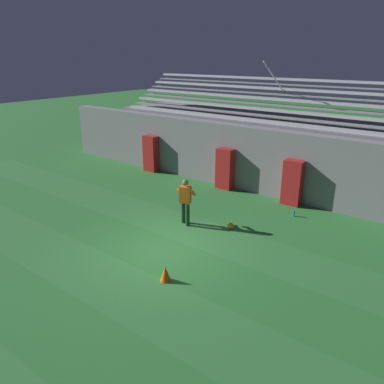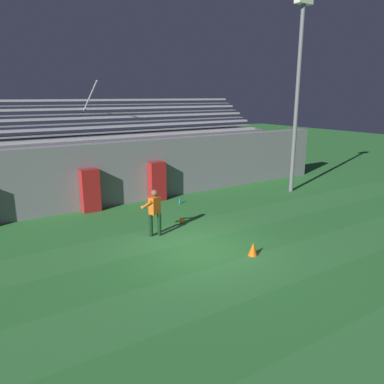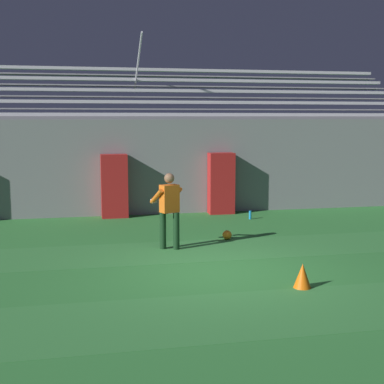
% 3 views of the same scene
% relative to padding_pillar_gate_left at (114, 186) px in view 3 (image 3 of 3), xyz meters
% --- Properties ---
extents(ground_plane, '(80.00, 80.00, 0.00)m').
position_rel_padding_pillar_gate_left_xyz_m(ground_plane, '(1.58, -5.95, -0.91)').
color(ground_plane, '#2D7533').
extents(turf_stripe_mid, '(28.00, 1.92, 0.01)m').
position_rel_padding_pillar_gate_left_xyz_m(turf_stripe_mid, '(1.58, -8.12, -0.91)').
color(turf_stripe_mid, '#337A38').
rests_on(turf_stripe_mid, ground).
extents(turf_stripe_far, '(28.00, 1.92, 0.01)m').
position_rel_padding_pillar_gate_left_xyz_m(turf_stripe_far, '(1.58, -4.29, -0.91)').
color(turf_stripe_far, '#337A38').
rests_on(turf_stripe_far, ground).
extents(back_wall, '(24.00, 0.60, 2.80)m').
position_rel_padding_pillar_gate_left_xyz_m(back_wall, '(1.58, 0.55, 0.49)').
color(back_wall, gray).
rests_on(back_wall, ground).
extents(padding_pillar_gate_left, '(0.75, 0.44, 1.82)m').
position_rel_padding_pillar_gate_left_xyz_m(padding_pillar_gate_left, '(0.00, 0.00, 0.00)').
color(padding_pillar_gate_left, '#B21E1E').
rests_on(padding_pillar_gate_left, ground).
extents(padding_pillar_gate_right, '(0.75, 0.44, 1.82)m').
position_rel_padding_pillar_gate_left_xyz_m(padding_pillar_gate_right, '(3.16, 0.00, 0.00)').
color(padding_pillar_gate_right, '#B21E1E').
rests_on(padding_pillar_gate_right, ground).
extents(bleacher_stand, '(18.00, 4.05, 5.43)m').
position_rel_padding_pillar_gate_left_xyz_m(bleacher_stand, '(1.58, 2.89, 0.59)').
color(bleacher_stand, gray).
rests_on(bleacher_stand, ground).
extents(goalkeeper, '(0.70, 0.66, 1.67)m').
position_rel_padding_pillar_gate_left_xyz_m(goalkeeper, '(0.94, -4.03, 0.04)').
color(goalkeeper, '#143319').
rests_on(goalkeeper, ground).
extents(soccer_ball, '(0.22, 0.22, 0.22)m').
position_rel_padding_pillar_gate_left_xyz_m(soccer_ball, '(2.42, -3.40, -0.80)').
color(soccer_ball, orange).
rests_on(soccer_ball, ground).
extents(traffic_cone, '(0.30, 0.30, 0.42)m').
position_rel_padding_pillar_gate_left_xyz_m(traffic_cone, '(2.72, -7.15, -0.70)').
color(traffic_cone, orange).
rests_on(traffic_cone, ground).
extents(water_bottle, '(0.07, 0.07, 0.24)m').
position_rel_padding_pillar_gate_left_xyz_m(water_bottle, '(3.74, -1.06, -0.79)').
color(water_bottle, '#1E8CD8').
rests_on(water_bottle, ground).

